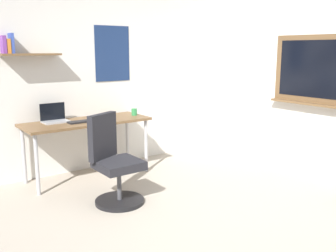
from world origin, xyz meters
TOP-DOWN VIEW (x-y plane):
  - ground_plane at (0.00, 0.00)m, footprint 5.20×5.20m
  - wall_back at (-0.00, 2.45)m, footprint 5.00×0.30m
  - desk at (-0.28, 2.07)m, footprint 1.57×0.61m
  - office_chair at (-0.42, 1.14)m, footprint 0.54×0.56m
  - laptop at (-0.63, 2.21)m, footprint 0.31×0.21m
  - keyboard at (-0.36, 1.99)m, footprint 0.37×0.13m
  - computer_mouse at (-0.08, 1.99)m, footprint 0.10×0.06m
  - coffee_mug at (0.40, 2.04)m, footprint 0.08×0.08m

SIDE VIEW (x-z plane):
  - ground_plane at x=0.00m, z-range 0.00..0.00m
  - office_chair at x=-0.42m, z-range -0.07..0.88m
  - desk at x=-0.28m, z-range 0.30..1.03m
  - keyboard at x=-0.36m, z-range 0.73..0.75m
  - computer_mouse at x=-0.08m, z-range 0.73..0.77m
  - coffee_mug at x=0.40m, z-range 0.73..0.83m
  - laptop at x=-0.63m, z-range 0.68..0.90m
  - wall_back at x=0.00m, z-range 0.00..2.60m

